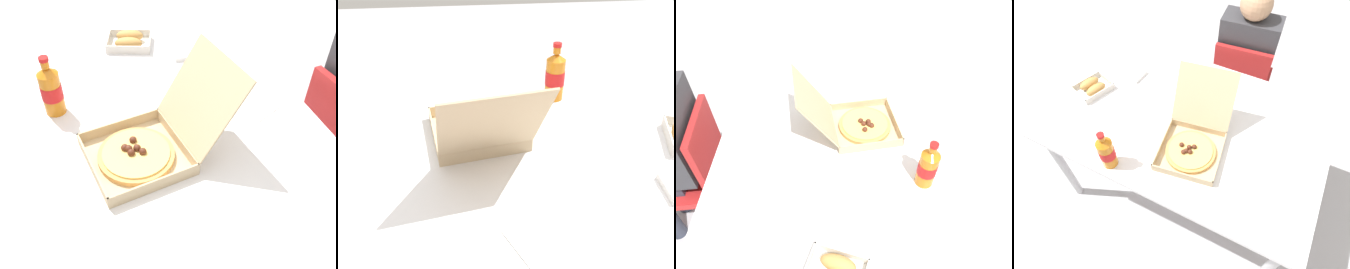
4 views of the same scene
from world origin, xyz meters
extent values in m
plane|color=#B2B2B7|center=(0.00, 0.00, 0.00)|extent=(10.00, 10.00, 0.00)
cube|color=white|center=(0.00, 0.00, 0.74)|extent=(1.45, 0.95, 0.03)
cylinder|color=#B7B7BC|center=(-0.66, -0.40, 0.36)|extent=(0.05, 0.05, 0.72)
cylinder|color=#B7B7BC|center=(0.66, -0.40, 0.36)|extent=(0.05, 0.05, 0.72)
cylinder|color=#B7B7BC|center=(-0.66, 0.40, 0.36)|extent=(0.05, 0.05, 0.72)
cylinder|color=#B7B7BC|center=(0.66, 0.40, 0.36)|extent=(0.05, 0.05, 0.72)
cube|color=red|center=(0.08, 0.77, 0.43)|extent=(0.44, 0.44, 0.04)
cube|color=red|center=(0.10, 0.59, 0.64)|extent=(0.36, 0.07, 0.38)
cylinder|color=#B2B2B7|center=(0.23, 0.96, 0.21)|extent=(0.03, 0.03, 0.43)
cylinder|color=#B2B2B7|center=(-0.10, 0.93, 0.21)|extent=(0.03, 0.03, 0.43)
cylinder|color=#B2B2B7|center=(0.27, 0.62, 0.21)|extent=(0.03, 0.03, 0.43)
cylinder|color=#B2B2B7|center=(-0.07, 0.59, 0.21)|extent=(0.03, 0.03, 0.43)
cylinder|color=#333847|center=(0.16, 0.93, 0.23)|extent=(0.09, 0.09, 0.45)
cylinder|color=#333847|center=(-0.02, 0.91, 0.23)|extent=(0.09, 0.09, 0.45)
cube|color=#333847|center=(0.16, 0.88, 0.50)|extent=(0.14, 0.31, 0.10)
cube|color=#333847|center=(-0.02, 0.86, 0.50)|extent=(0.14, 0.31, 0.10)
cube|color=#38383D|center=(0.09, 0.71, 0.76)|extent=(0.38, 0.21, 0.42)
sphere|color=tan|center=(0.09, 0.71, 1.06)|extent=(0.19, 0.19, 0.19)
cube|color=tan|center=(0.11, -0.19, 0.76)|extent=(0.33, 0.33, 0.01)
cube|color=tan|center=(0.14, -0.33, 0.78)|extent=(0.29, 0.05, 0.04)
cube|color=tan|center=(-0.03, -0.21, 0.78)|extent=(0.05, 0.29, 0.04)
cube|color=tan|center=(0.25, -0.16, 0.78)|extent=(0.05, 0.29, 0.04)
cube|color=tan|center=(0.09, -0.05, 0.78)|extent=(0.29, 0.05, 0.04)
cube|color=tan|center=(0.08, 0.03, 0.92)|extent=(0.31, 0.21, 0.25)
cylinder|color=tan|center=(0.11, -0.19, 0.77)|extent=(0.24, 0.24, 0.02)
cylinder|color=#EAC666|center=(0.11, -0.19, 0.78)|extent=(0.21, 0.21, 0.01)
sphere|color=#562819|center=(0.09, -0.22, 0.79)|extent=(0.02, 0.02, 0.02)
sphere|color=#562819|center=(0.10, -0.21, 0.79)|extent=(0.02, 0.02, 0.02)
sphere|color=#562819|center=(0.10, -0.18, 0.79)|extent=(0.02, 0.02, 0.02)
sphere|color=#562819|center=(0.12, -0.17, 0.79)|extent=(0.02, 0.02, 0.02)
sphere|color=#562819|center=(0.12, -0.20, 0.79)|extent=(0.02, 0.02, 0.02)
sphere|color=#562819|center=(0.07, -0.18, 0.79)|extent=(0.02, 0.02, 0.02)
cube|color=white|center=(-0.57, -0.05, 0.75)|extent=(0.20, 0.23, 0.00)
cube|color=silver|center=(-0.60, -0.14, 0.77)|extent=(0.14, 0.05, 0.03)
cube|color=silver|center=(-0.54, 0.04, 0.77)|extent=(0.14, 0.05, 0.03)
cube|color=silver|center=(-0.64, -0.03, 0.77)|extent=(0.06, 0.18, 0.03)
cube|color=silver|center=(-0.50, -0.08, 0.77)|extent=(0.06, 0.18, 0.03)
ellipsoid|color=tan|center=(-0.60, -0.04, 0.78)|extent=(0.09, 0.13, 0.05)
ellipsoid|color=tan|center=(-0.54, -0.06, 0.78)|extent=(0.09, 0.13, 0.05)
cylinder|color=orange|center=(-0.20, -0.41, 0.83)|extent=(0.07, 0.07, 0.16)
cone|color=orange|center=(-0.20, -0.41, 0.92)|extent=(0.07, 0.07, 0.02)
cylinder|color=orange|center=(-0.20, -0.41, 0.95)|extent=(0.03, 0.03, 0.02)
cylinder|color=red|center=(-0.20, -0.41, 0.97)|extent=(0.03, 0.03, 0.01)
cylinder|color=red|center=(-0.20, -0.41, 0.84)|extent=(0.07, 0.07, 0.06)
cube|color=white|center=(-0.05, 0.27, 0.75)|extent=(0.25, 0.22, 0.00)
cube|color=white|center=(-0.43, 0.16, 0.76)|extent=(0.12, 0.12, 0.02)
camera|label=1|loc=(0.94, -0.34, 1.64)|focal=41.10mm
camera|label=2|loc=(0.14, 0.82, 1.41)|focal=38.06mm
camera|label=3|loc=(-0.94, -0.08, 1.79)|focal=33.64mm
camera|label=4|loc=(0.42, -0.87, 1.91)|focal=30.39mm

